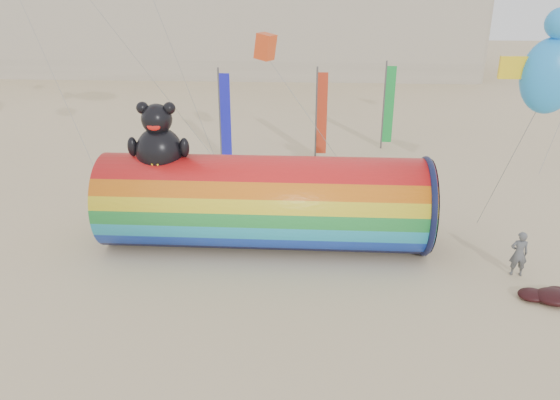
{
  "coord_description": "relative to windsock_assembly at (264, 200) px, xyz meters",
  "views": [
    {
      "loc": [
        1.57,
        -16.02,
        9.54
      ],
      "look_at": [
        0.5,
        1.5,
        2.4
      ],
      "focal_mm": 35.0,
      "sensor_mm": 36.0,
      "label": 1
    }
  ],
  "objects": [
    {
      "name": "ground",
      "position": [
        0.18,
        -2.8,
        -1.85
      ],
      "size": [
        160.0,
        160.0,
        0.0
      ],
      "primitive_type": "plane",
      "color": "#CCB58C",
      "rests_on": "ground"
    },
    {
      "name": "windsock_assembly",
      "position": [
        0.0,
        0.0,
        0.0
      ],
      "size": [
        12.13,
        3.69,
        5.59
      ],
      "color": "red",
      "rests_on": "ground"
    },
    {
      "name": "kite_handler",
      "position": [
        8.9,
        -1.79,
        -1.03
      ],
      "size": [
        0.62,
        0.43,
        1.64
      ],
      "primitive_type": "imported",
      "rotation": [
        0.0,
        0.0,
        3.08
      ],
      "color": "#54575B",
      "rests_on": "ground"
    },
    {
      "name": "fabric_bundle",
      "position": [
        9.7,
        -3.47,
        -1.68
      ],
      "size": [
        2.62,
        1.35,
        0.41
      ],
      "color": "#36090A",
      "rests_on": "ground"
    },
    {
      "name": "festival_banners",
      "position": [
        1.75,
        11.4,
        0.78
      ],
      "size": [
        9.85,
        3.24,
        5.2
      ],
      "color": "#59595E",
      "rests_on": "ground"
    }
  ]
}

